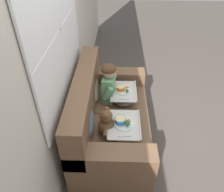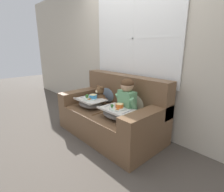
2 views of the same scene
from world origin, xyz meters
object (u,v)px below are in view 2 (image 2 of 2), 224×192
Objects in this scene: throw_pillow_behind_child at (136,100)px; lap_tray_child at (117,113)px; throw_pillow_behind_teddy at (109,92)px; child_figure at (127,95)px; teddy_bear at (100,97)px; lap_tray_teddy at (91,103)px; couch at (113,114)px.

throw_pillow_behind_child is 0.86× the size of lap_tray_child.
throw_pillow_behind_child is 1.05× the size of throw_pillow_behind_teddy.
teddy_bear is (-0.62, -0.00, -0.15)m from child_figure.
throw_pillow_behind_teddy is at bearing 180.00° from throw_pillow_behind_child.
lap_tray_child is at bearing -0.05° from lap_tray_teddy.
throw_pillow_behind_teddy is 0.21m from teddy_bear.
lap_tray_child is at bearing -89.99° from throw_pillow_behind_child.
lap_tray_teddy is at bearing 179.95° from lap_tray_child.
lap_tray_child is at bearing -33.86° from couch.
lap_tray_teddy is (0.00, -0.19, -0.06)m from teddy_bear.
child_figure reaches higher than throw_pillow_behind_child.
child_figure is (-0.00, -0.20, 0.11)m from throw_pillow_behind_child.
couch reaches higher than teddy_bear.
lap_tray_child is (0.62, -0.39, -0.11)m from throw_pillow_behind_teddy.
throw_pillow_behind_child is 0.62m from throw_pillow_behind_teddy.
couch is 3.15× the size of child_figure.
lap_tray_child is (0.31, -0.21, 0.16)m from couch.
lap_tray_child is at bearing -17.22° from teddy_bear.
throw_pillow_behind_teddy is at bearing 148.68° from couch.
teddy_bear is 0.77× the size of lap_tray_child.
throw_pillow_behind_teddy is 0.66m from child_figure.
child_figure is 1.14× the size of lap_tray_child.
throw_pillow_behind_child is at bearing 31.32° from couch.
lap_tray_teddy is at bearing -89.94° from throw_pillow_behind_teddy.
child_figure reaches higher than lap_tray_child.
couch is 0.49m from child_figure.
couch is 4.16× the size of throw_pillow_behind_child.
couch is 0.40m from lap_tray_child.
couch is at bearing -148.68° from throw_pillow_behind_child.
throw_pillow_behind_teddy is 1.07× the size of teddy_bear.
throw_pillow_behind_teddy is 0.41m from lap_tray_teddy.
child_figure reaches higher than lap_tray_teddy.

